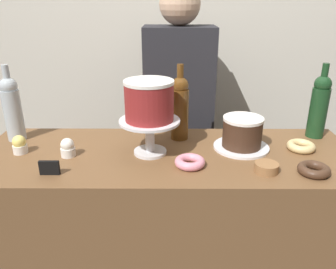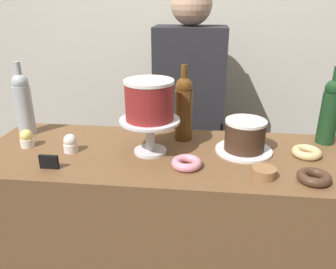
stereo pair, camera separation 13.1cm
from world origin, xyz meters
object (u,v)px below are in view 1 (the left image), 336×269
at_px(donut_glazed, 301,146).
at_px(cake_stand_pedestal, 150,130).
at_px(wine_bottle_green, 319,105).
at_px(chocolate_round_cake, 242,132).
at_px(donut_pink, 190,162).
at_px(wine_bottle_clear, 12,108).
at_px(donut_chocolate, 314,170).
at_px(cupcake_lemon, 19,145).
at_px(white_layer_cake, 149,100).
at_px(wine_bottle_amber, 180,107).
at_px(price_sign_chalkboard, 49,168).
at_px(cookie_stack, 266,168).
at_px(barista_figure, 178,132).
at_px(cupcake_vanilla, 68,148).

bearing_deg(donut_glazed, cake_stand_pedestal, -176.92).
bearing_deg(wine_bottle_green, chocolate_round_cake, -159.44).
bearing_deg(chocolate_round_cake, donut_glazed, -3.88).
bearing_deg(donut_pink, wine_bottle_clear, 161.20).
height_order(chocolate_round_cake, donut_chocolate, chocolate_round_cake).
height_order(cake_stand_pedestal, cupcake_lemon, cake_stand_pedestal).
xyz_separation_m(white_layer_cake, wine_bottle_amber, (0.12, 0.15, -0.07)).
height_order(donut_pink, donut_chocolate, same).
relative_size(wine_bottle_clear, price_sign_chalkboard, 4.65).
relative_size(donut_pink, price_sign_chalkboard, 1.60).
relative_size(cookie_stack, barista_figure, 0.05).
bearing_deg(wine_bottle_green, cookie_stack, -132.04).
distance_m(chocolate_round_cake, cupcake_vanilla, 0.70).
relative_size(price_sign_chalkboard, barista_figure, 0.04).
height_order(white_layer_cake, wine_bottle_amber, wine_bottle_amber).
distance_m(donut_glazed, barista_figure, 0.69).
height_order(cupcake_lemon, donut_glazed, cupcake_lemon).
bearing_deg(barista_figure, wine_bottle_green, -28.84).
bearing_deg(price_sign_chalkboard, chocolate_round_cake, 17.78).
distance_m(wine_bottle_amber, donut_pink, 0.30).
bearing_deg(white_layer_cake, cupcake_vanilla, -174.63).
relative_size(wine_bottle_amber, cupcake_vanilla, 4.38).
bearing_deg(chocolate_round_cake, price_sign_chalkboard, -162.22).
bearing_deg(white_layer_cake, chocolate_round_cake, 7.52).
height_order(white_layer_cake, donut_pink, white_layer_cake).
bearing_deg(wine_bottle_amber, white_layer_cake, -127.90).
xyz_separation_m(wine_bottle_clear, donut_pink, (0.74, -0.25, -0.13)).
bearing_deg(donut_glazed, cupcake_vanilla, -176.14).
height_order(white_layer_cake, wine_bottle_green, wine_bottle_green).
height_order(cake_stand_pedestal, donut_pink, cake_stand_pedestal).
bearing_deg(barista_figure, donut_chocolate, -56.02).
height_order(cake_stand_pedestal, chocolate_round_cake, cake_stand_pedestal).
distance_m(cupcake_vanilla, cookie_stack, 0.75).
distance_m(wine_bottle_amber, cupcake_vanilla, 0.49).
xyz_separation_m(cake_stand_pedestal, chocolate_round_cake, (0.37, 0.05, -0.02)).
bearing_deg(donut_chocolate, price_sign_chalkboard, -179.32).
relative_size(wine_bottle_clear, wine_bottle_green, 1.00).
distance_m(chocolate_round_cake, wine_bottle_clear, 0.97).
bearing_deg(wine_bottle_green, cupcake_lemon, -171.45).
height_order(wine_bottle_clear, cupcake_vanilla, wine_bottle_clear).
relative_size(white_layer_cake, donut_chocolate, 1.68).
bearing_deg(price_sign_chalkboard, donut_pink, 7.76).
bearing_deg(donut_pink, price_sign_chalkboard, -172.24).
bearing_deg(donut_chocolate, white_layer_cake, 163.90).
distance_m(cupcake_lemon, barista_figure, 0.84).
bearing_deg(cookie_stack, cupcake_lemon, 170.93).
bearing_deg(white_layer_cake, donut_pink, -36.48).
distance_m(chocolate_round_cake, wine_bottle_amber, 0.28).
height_order(chocolate_round_cake, barista_figure, barista_figure).
height_order(wine_bottle_amber, price_sign_chalkboard, wine_bottle_amber).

